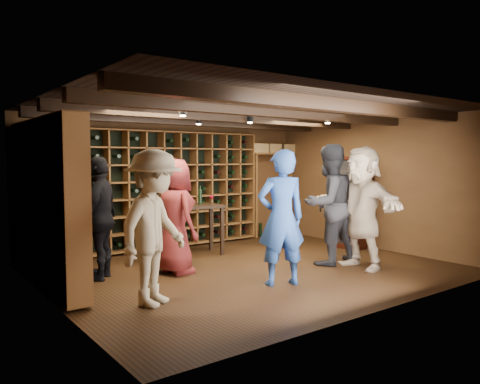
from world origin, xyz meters
TOP-DOWN VIEW (x-y plane):
  - ground at (0.00, 0.00)m, footprint 6.00×6.00m
  - room_shell at (0.00, 0.05)m, footprint 6.00×6.00m
  - wine_rack_back at (-0.52, 2.33)m, footprint 4.65×0.30m
  - wine_rack_left at (-2.83, 0.82)m, footprint 0.30×2.65m
  - crate_shelf at (2.41, 2.32)m, footprint 1.20×0.32m
  - display_cabinet at (2.71, 0.20)m, footprint 0.55×0.50m
  - man_blue_shirt at (-0.23, -0.98)m, footprint 0.79×0.65m
  - man_grey_suit at (1.25, -0.49)m, footprint 1.01×0.82m
  - guest_red_floral at (-1.07, 0.48)m, footprint 0.59×0.87m
  - guest_woman_black at (-2.10, 0.82)m, footprint 1.00×1.07m
  - guest_khaki at (-2.03, -0.75)m, footprint 1.37×1.20m
  - guest_beige at (1.49, -0.98)m, footprint 0.74×1.85m
  - tasting_table at (-0.24, 1.50)m, footprint 1.28×0.79m

SIDE VIEW (x-z plane):
  - ground at x=0.00m, z-range 0.00..0.00m
  - tasting_table at x=-0.24m, z-range 0.20..1.39m
  - display_cabinet at x=2.71m, z-range -0.02..1.73m
  - guest_red_floral at x=-1.07m, z-range 0.00..1.74m
  - guest_woman_black at x=-2.10m, z-range 0.00..1.77m
  - guest_khaki at x=-2.03m, z-range 0.00..1.84m
  - man_blue_shirt at x=-0.23m, z-range 0.00..1.86m
  - guest_beige at x=1.49m, z-range 0.00..1.94m
  - man_grey_suit at x=1.25m, z-range 0.00..1.97m
  - wine_rack_back at x=-0.52m, z-range 0.05..2.25m
  - wine_rack_left at x=-2.83m, z-range 0.05..2.25m
  - crate_shelf at x=2.41m, z-range 0.54..2.60m
  - room_shell at x=0.00m, z-range -0.58..5.42m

